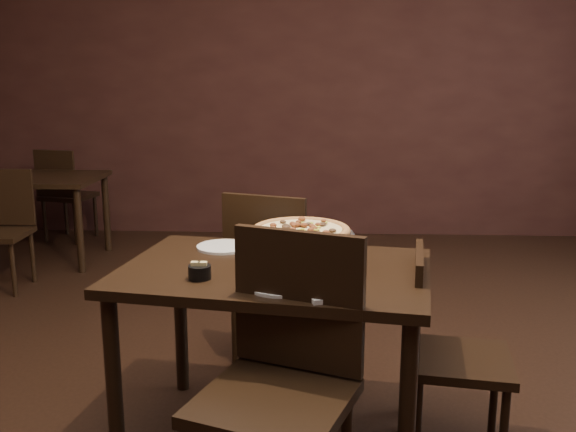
{
  "coord_description": "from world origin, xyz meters",
  "views": [
    {
      "loc": [
        0.1,
        -2.43,
        1.49
      ],
      "look_at": [
        -0.02,
        0.02,
        0.94
      ],
      "focal_mm": 40.0,
      "sensor_mm": 36.0,
      "label": 1
    }
  ],
  "objects": [
    {
      "name": "parmesan_shaker",
      "position": [
        -0.15,
        -0.15,
        0.79
      ],
      "size": [
        0.06,
        0.06,
        0.1
      ],
      "color": "beige",
      "rests_on": "dining_table"
    },
    {
      "name": "room",
      "position": [
        0.06,
        0.03,
        1.4
      ],
      "size": [
        6.04,
        7.04,
        2.84
      ],
      "color": "black",
      "rests_on": "ground"
    },
    {
      "name": "pepper_flake_shaker",
      "position": [
        -0.12,
        -0.24,
        0.79
      ],
      "size": [
        0.06,
        0.06,
        0.1
      ],
      "color": "maroon",
      "rests_on": "dining_table"
    },
    {
      "name": "serving_spatula",
      "position": [
        -0.05,
        -0.13,
        0.88
      ],
      "size": [
        0.16,
        0.16,
        0.02
      ],
      "rotation": [
        0.0,
        0.0,
        -0.69
      ],
      "color": "silver",
      "rests_on": "pizza_stand"
    },
    {
      "name": "napkin_stack",
      "position": [
        0.14,
        -0.35,
        0.75
      ],
      "size": [
        0.19,
        0.19,
        0.02
      ],
      "primitive_type": "cube",
      "rotation": [
        0.0,
        0.0,
        0.3
      ],
      "color": "silver",
      "rests_on": "dining_table"
    },
    {
      "name": "pizza_stand",
      "position": [
        0.03,
        0.0,
        0.89
      ],
      "size": [
        0.42,
        0.42,
        0.17
      ],
      "color": "silver",
      "rests_on": "dining_table"
    },
    {
      "name": "dining_table",
      "position": [
        -0.07,
        -0.03,
        0.65
      ],
      "size": [
        1.3,
        0.98,
        0.75
      ],
      "rotation": [
        0.0,
        0.0,
        -0.16
      ],
      "color": "black",
      "rests_on": "ground"
    },
    {
      "name": "chair_side",
      "position": [
        0.59,
        -0.08,
        0.45
      ],
      "size": [
        0.44,
        0.44,
        0.83
      ],
      "rotation": [
        0.0,
        0.0,
        1.42
      ],
      "color": "black",
      "rests_on": "ground"
    },
    {
      "name": "plate_left",
      "position": [
        -0.31,
        0.24,
        0.75
      ],
      "size": [
        0.23,
        0.23,
        0.01
      ],
      "primitive_type": "cylinder",
      "color": "silver",
      "rests_on": "dining_table"
    },
    {
      "name": "plate_near",
      "position": [
        -0.03,
        -0.27,
        0.75
      ],
      "size": [
        0.23,
        0.23,
        0.01
      ],
      "primitive_type": "cylinder",
      "color": "silver",
      "rests_on": "dining_table"
    },
    {
      "name": "bg_chair_near",
      "position": [
        -2.12,
        1.84,
        0.45
      ],
      "size": [
        0.39,
        0.39,
        0.83
      ],
      "rotation": [
        0.0,
        0.0,
        0.02
      ],
      "color": "black",
      "rests_on": "ground"
    },
    {
      "name": "chair_far",
      "position": [
        -0.13,
        0.68,
        0.5
      ],
      "size": [
        0.54,
        0.54,
        0.92
      ],
      "rotation": [
        0.0,
        0.0,
        2.82
      ],
      "color": "black",
      "rests_on": "ground"
    },
    {
      "name": "bg_chair_far",
      "position": [
        -2.18,
        3.1,
        0.46
      ],
      "size": [
        0.47,
        0.47,
        0.84
      ],
      "rotation": [
        0.0,
        0.0,
        2.91
      ],
      "color": "black",
      "rests_on": "ground"
    },
    {
      "name": "packet_caddy",
      "position": [
        -0.34,
        -0.18,
        0.77
      ],
      "size": [
        0.08,
        0.08,
        0.07
      ],
      "rotation": [
        0.0,
        0.0,
        0.03
      ],
      "color": "black",
      "rests_on": "dining_table"
    },
    {
      "name": "background_table",
      "position": [
        -2.2,
        2.5,
        0.6
      ],
      "size": [
        1.1,
        0.73,
        0.69
      ],
      "color": "black",
      "rests_on": "ground"
    },
    {
      "name": "chair_near",
      "position": [
        -0.01,
        -0.51,
        0.54
      ],
      "size": [
        0.59,
        0.59,
        0.98
      ],
      "rotation": [
        0.0,
        0.0,
        -0.35
      ],
      "color": "black",
      "rests_on": "ground"
    }
  ]
}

